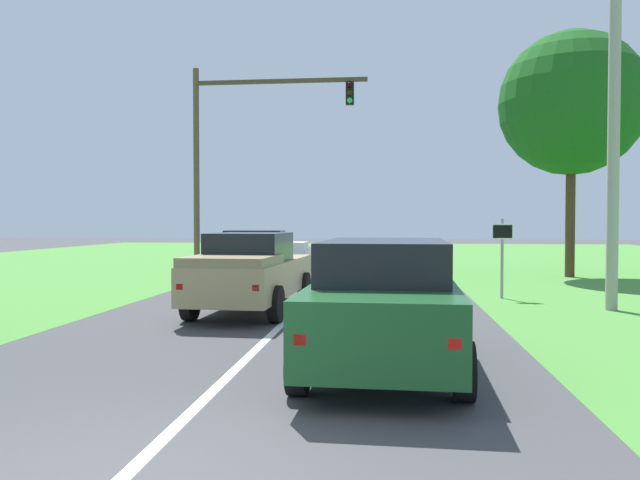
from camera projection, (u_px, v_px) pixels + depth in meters
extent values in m
plane|color=#424244|center=(303.00, 305.00, 16.18)|extent=(120.00, 120.00, 0.00)
cube|color=white|center=(123.00, 477.00, 5.25)|extent=(0.16, 40.43, 0.01)
cube|color=#194C23|center=(384.00, 313.00, 9.12)|extent=(2.15, 5.03, 0.92)
cube|color=black|center=(385.00, 260.00, 9.34)|extent=(1.85, 3.13, 0.59)
cube|color=red|center=(300.00, 340.00, 6.80)|extent=(0.14, 0.06, 0.12)
cube|color=red|center=(455.00, 344.00, 6.57)|extent=(0.14, 0.06, 0.12)
cylinder|color=black|center=(329.00, 325.00, 10.79)|extent=(0.26, 0.73, 0.72)
cylinder|color=black|center=(447.00, 328.00, 10.52)|extent=(0.26, 0.73, 0.72)
cylinder|color=black|center=(298.00, 366.00, 7.74)|extent=(0.26, 0.73, 0.72)
cylinder|color=black|center=(464.00, 371.00, 7.47)|extent=(0.26, 0.73, 0.72)
cube|color=tan|center=(253.00, 277.00, 15.05)|extent=(2.13, 5.57, 0.82)
cube|color=black|center=(250.00, 247.00, 14.76)|extent=(1.76, 2.16, 0.66)
cube|color=#8F7D56|center=(232.00, 260.00, 13.35)|extent=(1.89, 2.16, 0.20)
cube|color=red|center=(180.00, 287.00, 12.48)|extent=(0.14, 0.07, 0.12)
cube|color=red|center=(256.00, 288.00, 12.25)|extent=(0.14, 0.07, 0.12)
cylinder|color=black|center=(235.00, 286.00, 16.89)|extent=(0.26, 0.81, 0.80)
cylinder|color=black|center=(304.00, 287.00, 16.60)|extent=(0.26, 0.81, 0.80)
cylinder|color=black|center=(190.00, 302.00, 13.52)|extent=(0.26, 0.81, 0.80)
cylinder|color=black|center=(276.00, 304.00, 13.23)|extent=(0.26, 0.81, 0.80)
cylinder|color=brown|center=(196.00, 171.00, 25.71)|extent=(0.24, 0.24, 8.40)
cube|color=#4C3D2B|center=(280.00, 81.00, 25.22)|extent=(7.01, 0.16, 0.16)
cube|color=black|center=(350.00, 93.00, 24.93)|extent=(0.32, 0.28, 0.90)
sphere|color=black|center=(350.00, 85.00, 24.77)|extent=(0.22, 0.22, 0.22)
sphere|color=black|center=(350.00, 93.00, 24.78)|extent=(0.22, 0.22, 0.22)
sphere|color=#1ED83F|center=(350.00, 100.00, 24.79)|extent=(0.22, 0.22, 0.22)
cylinder|color=gray|center=(502.00, 259.00, 17.42)|extent=(0.08, 0.08, 2.22)
cube|color=white|center=(503.00, 232.00, 17.37)|extent=(0.60, 0.03, 0.44)
cube|color=black|center=(503.00, 232.00, 17.36)|extent=(0.52, 0.01, 0.36)
cylinder|color=#4C351E|center=(570.00, 217.00, 24.11)|extent=(0.36, 0.36, 4.62)
sphere|color=#1A581A|center=(572.00, 103.00, 23.98)|extent=(5.49, 5.49, 5.49)
cube|color=silver|center=(259.00, 252.00, 28.27)|extent=(4.29, 1.90, 0.88)
cube|color=black|center=(255.00, 236.00, 28.27)|extent=(2.59, 1.64, 0.52)
cube|color=red|center=(304.00, 252.00, 27.35)|extent=(0.06, 0.14, 0.12)
cube|color=red|center=(307.00, 250.00, 28.82)|extent=(0.06, 0.14, 0.12)
cylinder|color=black|center=(226.00, 263.00, 27.50)|extent=(0.68, 0.23, 0.68)
cylinder|color=black|center=(235.00, 260.00, 29.30)|extent=(0.68, 0.23, 0.68)
cylinder|color=black|center=(286.00, 263.00, 27.27)|extent=(0.68, 0.23, 0.68)
cylinder|color=black|center=(291.00, 260.00, 29.07)|extent=(0.68, 0.23, 0.68)
cylinder|color=#9E998E|center=(614.00, 125.00, 15.01)|extent=(0.28, 0.28, 8.94)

